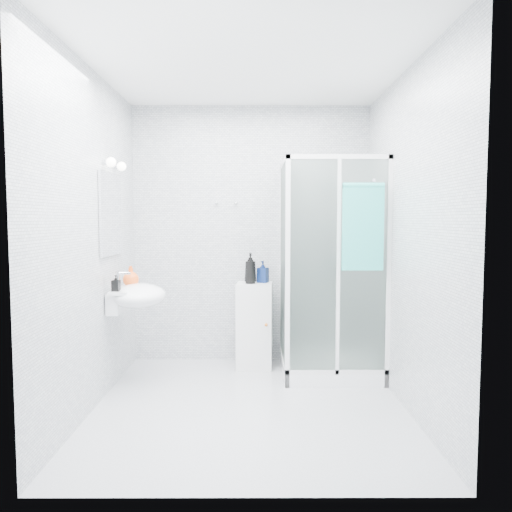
{
  "coord_description": "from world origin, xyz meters",
  "views": [
    {
      "loc": [
        0.04,
        -3.81,
        1.45
      ],
      "look_at": [
        0.05,
        0.35,
        1.15
      ],
      "focal_mm": 35.0,
      "sensor_mm": 36.0,
      "label": 1
    }
  ],
  "objects_px": {
    "shampoo_bottle_b": "(263,272)",
    "wall_basin": "(136,296)",
    "soap_dispenser_orange": "(131,276)",
    "soap_dispenser_black": "(116,283)",
    "shower_enclosure": "(322,328)",
    "storage_cabinet": "(255,325)",
    "hand_towel": "(363,225)",
    "shampoo_bottle_a": "(250,268)"
  },
  "relations": [
    {
      "from": "shampoo_bottle_b",
      "to": "wall_basin",
      "type": "bearing_deg",
      "value": -150.3
    },
    {
      "from": "soap_dispenser_orange",
      "to": "soap_dispenser_black",
      "type": "relative_size",
      "value": 1.34
    },
    {
      "from": "shampoo_bottle_b",
      "to": "soap_dispenser_orange",
      "type": "bearing_deg",
      "value": -157.31
    },
    {
      "from": "shampoo_bottle_b",
      "to": "soap_dispenser_orange",
      "type": "xyz_separation_m",
      "value": [
        -1.18,
        -0.49,
        0.01
      ]
    },
    {
      "from": "shower_enclosure",
      "to": "storage_cabinet",
      "type": "xyz_separation_m",
      "value": [
        -0.63,
        0.27,
        -0.03
      ]
    },
    {
      "from": "storage_cabinet",
      "to": "soap_dispenser_orange",
      "type": "distance_m",
      "value": 1.3
    },
    {
      "from": "hand_towel",
      "to": "soap_dispenser_black",
      "type": "xyz_separation_m",
      "value": [
        -2.06,
        -0.08,
        -0.48
      ]
    },
    {
      "from": "shampoo_bottle_a",
      "to": "shampoo_bottle_b",
      "type": "relative_size",
      "value": 1.39
    },
    {
      "from": "hand_towel",
      "to": "shampoo_bottle_b",
      "type": "xyz_separation_m",
      "value": [
        -0.83,
        0.72,
        -0.47
      ]
    },
    {
      "from": "hand_towel",
      "to": "soap_dispenser_orange",
      "type": "distance_m",
      "value": 2.07
    },
    {
      "from": "hand_towel",
      "to": "shampoo_bottle_b",
      "type": "height_order",
      "value": "hand_towel"
    },
    {
      "from": "storage_cabinet",
      "to": "shampoo_bottle_a",
      "type": "relative_size",
      "value": 2.79
    },
    {
      "from": "hand_towel",
      "to": "soap_dispenser_black",
      "type": "distance_m",
      "value": 2.11
    },
    {
      "from": "soap_dispenser_orange",
      "to": "soap_dispenser_black",
      "type": "xyz_separation_m",
      "value": [
        -0.05,
        -0.3,
        -0.02
      ]
    },
    {
      "from": "hand_towel",
      "to": "soap_dispenser_black",
      "type": "relative_size",
      "value": 5.44
    },
    {
      "from": "shampoo_bottle_b",
      "to": "soap_dispenser_black",
      "type": "distance_m",
      "value": 1.46
    },
    {
      "from": "shampoo_bottle_a",
      "to": "soap_dispenser_orange",
      "type": "relative_size",
      "value": 1.65
    },
    {
      "from": "wall_basin",
      "to": "storage_cabinet",
      "type": "height_order",
      "value": "wall_basin"
    },
    {
      "from": "storage_cabinet",
      "to": "shampoo_bottle_a",
      "type": "distance_m",
      "value": 0.57
    },
    {
      "from": "shampoo_bottle_a",
      "to": "shampoo_bottle_b",
      "type": "height_order",
      "value": "shampoo_bottle_a"
    },
    {
      "from": "storage_cabinet",
      "to": "soap_dispenser_orange",
      "type": "height_order",
      "value": "soap_dispenser_orange"
    },
    {
      "from": "shampoo_bottle_a",
      "to": "soap_dispenser_orange",
      "type": "distance_m",
      "value": 1.14
    },
    {
      "from": "wall_basin",
      "to": "soap_dispenser_orange",
      "type": "relative_size",
      "value": 3.1
    },
    {
      "from": "shower_enclosure",
      "to": "storage_cabinet",
      "type": "relative_size",
      "value": 2.4
    },
    {
      "from": "storage_cabinet",
      "to": "shampoo_bottle_b",
      "type": "height_order",
      "value": "shampoo_bottle_b"
    },
    {
      "from": "wall_basin",
      "to": "shampoo_bottle_b",
      "type": "relative_size",
      "value": 2.6
    },
    {
      "from": "shower_enclosure",
      "to": "storage_cabinet",
      "type": "height_order",
      "value": "shower_enclosure"
    },
    {
      "from": "soap_dispenser_black",
      "to": "shampoo_bottle_b",
      "type": "bearing_deg",
      "value": 32.79
    },
    {
      "from": "storage_cabinet",
      "to": "soap_dispenser_orange",
      "type": "xyz_separation_m",
      "value": [
        -1.1,
        -0.45,
        0.54
      ]
    },
    {
      "from": "storage_cabinet",
      "to": "shampoo_bottle_a",
      "type": "xyz_separation_m",
      "value": [
        -0.04,
        -0.03,
        0.57
      ]
    },
    {
      "from": "storage_cabinet",
      "to": "soap_dispenser_black",
      "type": "relative_size",
      "value": 6.2
    },
    {
      "from": "hand_towel",
      "to": "soap_dispenser_orange",
      "type": "relative_size",
      "value": 4.05
    },
    {
      "from": "shampoo_bottle_a",
      "to": "soap_dispenser_black",
      "type": "distance_m",
      "value": 1.32
    },
    {
      "from": "shampoo_bottle_a",
      "to": "storage_cabinet",
      "type": "bearing_deg",
      "value": 38.82
    },
    {
      "from": "shampoo_bottle_b",
      "to": "soap_dispenser_black",
      "type": "xyz_separation_m",
      "value": [
        -1.23,
        -0.79,
        -0.01
      ]
    },
    {
      "from": "soap_dispenser_black",
      "to": "shampoo_bottle_a",
      "type": "bearing_deg",
      "value": 32.79
    },
    {
      "from": "wall_basin",
      "to": "soap_dispenser_orange",
      "type": "xyz_separation_m",
      "value": [
        -0.07,
        0.14,
        0.16
      ]
    },
    {
      "from": "shampoo_bottle_a",
      "to": "shampoo_bottle_b",
      "type": "bearing_deg",
      "value": 32.77
    },
    {
      "from": "storage_cabinet",
      "to": "shampoo_bottle_b",
      "type": "bearing_deg",
      "value": 32.91
    },
    {
      "from": "shower_enclosure",
      "to": "hand_towel",
      "type": "relative_size",
      "value": 2.73
    },
    {
      "from": "shower_enclosure",
      "to": "hand_towel",
      "type": "xyz_separation_m",
      "value": [
        0.28,
        -0.4,
        0.96
      ]
    },
    {
      "from": "wall_basin",
      "to": "storage_cabinet",
      "type": "relative_size",
      "value": 0.67
    }
  ]
}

